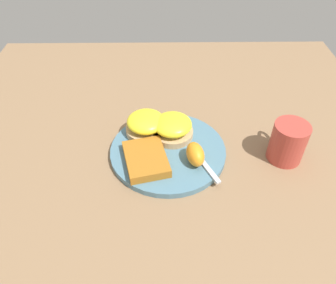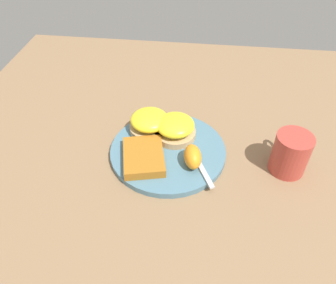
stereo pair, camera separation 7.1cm
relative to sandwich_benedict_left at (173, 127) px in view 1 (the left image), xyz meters
The scene contains 8 objects.
ground_plane 0.06m from the sandwich_benedict_left, 166.05° to the left, with size 1.10×1.10×0.00m, color #846647.
plate 0.06m from the sandwich_benedict_left, 166.05° to the left, with size 0.26×0.26×0.01m, color slate.
sandwich_benedict_left is the anchor object (origin of this frame).
sandwich_benedict_right 0.06m from the sandwich_benedict_left, 79.23° to the left, with size 0.09×0.09×0.05m.
hashbrown_patty 0.10m from the sandwich_benedict_left, 145.73° to the left, with size 0.11×0.08×0.02m, color #A2631C.
orange_wedge 0.10m from the sandwich_benedict_left, 151.83° to the right, with size 0.06×0.04×0.04m, color orange.
fork 0.06m from the sandwich_benedict_left, 135.20° to the right, with size 0.20×0.10×0.00m.
cup 0.25m from the sandwich_benedict_left, 103.54° to the right, with size 0.10×0.07×0.09m.
Camera 1 is at (-0.52, 0.01, 0.52)m, focal length 35.00 mm.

